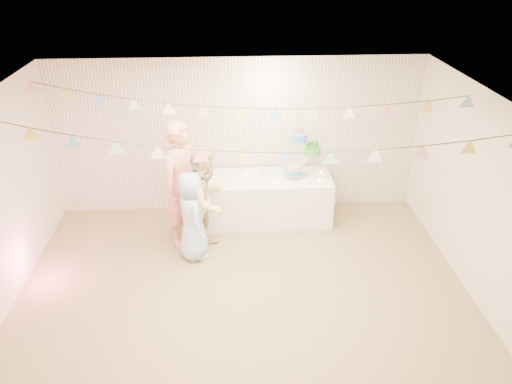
{
  "coord_description": "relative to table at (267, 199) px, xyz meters",
  "views": [
    {
      "loc": [
        -0.16,
        -5.19,
        4.26
      ],
      "look_at": [
        0.2,
        0.8,
        1.15
      ],
      "focal_mm": 35.0,
      "sensor_mm": 36.0,
      "label": 1
    }
  ],
  "objects": [
    {
      "name": "floor",
      "position": [
        -0.46,
        -2.02,
        -0.39
      ],
      "size": [
        6.0,
        6.0,
        0.0
      ],
      "primitive_type": "plane",
      "color": "olive",
      "rests_on": "ground"
    },
    {
      "name": "ceiling",
      "position": [
        -0.46,
        -2.02,
        2.21
      ],
      "size": [
        6.0,
        6.0,
        0.0
      ],
      "primitive_type": "plane",
      "color": "silver",
      "rests_on": "ground"
    },
    {
      "name": "back_wall",
      "position": [
        -0.46,
        0.48,
        0.91
      ],
      "size": [
        6.0,
        6.0,
        0.0
      ],
      "primitive_type": "plane",
      "color": "white",
      "rests_on": "ground"
    },
    {
      "name": "front_wall",
      "position": [
        -0.46,
        -4.52,
        0.91
      ],
      "size": [
        6.0,
        6.0,
        0.0
      ],
      "primitive_type": "plane",
      "color": "white",
      "rests_on": "ground"
    },
    {
      "name": "right_wall",
      "position": [
        2.54,
        -2.02,
        0.91
      ],
      "size": [
        5.0,
        5.0,
        0.0
      ],
      "primitive_type": "plane",
      "color": "white",
      "rests_on": "ground"
    },
    {
      "name": "table",
      "position": [
        0.0,
        0.0,
        0.0
      ],
      "size": [
        2.05,
        0.82,
        0.77
      ],
      "primitive_type": "cube",
      "color": "white",
      "rests_on": "floor"
    },
    {
      "name": "cake_stand",
      "position": [
        0.55,
        0.05,
        0.74
      ],
      "size": [
        0.68,
        0.4,
        0.76
      ],
      "primitive_type": null,
      "color": "silver",
      "rests_on": "table"
    },
    {
      "name": "cake_bottom",
      "position": [
        0.4,
        -0.01,
        0.45
      ],
      "size": [
        0.31,
        0.31,
        0.15
      ],
      "primitive_type": null,
      "color": "#25AEA8",
      "rests_on": "cake_stand"
    },
    {
      "name": "cake_middle",
      "position": [
        0.73,
        0.14,
        0.72
      ],
      "size": [
        0.27,
        0.27,
        0.22
      ],
      "primitive_type": null,
      "color": "green",
      "rests_on": "cake_stand"
    },
    {
      "name": "cake_top_tier",
      "position": [
        0.49,
        0.02,
        0.99
      ],
      "size": [
        0.25,
        0.25,
        0.19
      ],
      "primitive_type": null,
      "color": "#408EC9",
      "rests_on": "cake_stand"
    },
    {
      "name": "platter",
      "position": [
        -0.61,
        -0.05,
        0.37
      ],
      "size": [
        0.31,
        0.31,
        0.02
      ],
      "primitive_type": "cylinder",
      "color": "white",
      "rests_on": "table"
    },
    {
      "name": "posy",
      "position": [
        -0.05,
        0.05,
        0.44
      ],
      "size": [
        0.14,
        0.14,
        0.16
      ],
      "primitive_type": null,
      "color": "white",
      "rests_on": "table"
    },
    {
      "name": "person_adult_a",
      "position": [
        -1.29,
        -0.59,
        0.59
      ],
      "size": [
        0.83,
        0.84,
        1.96
      ],
      "primitive_type": "imported",
      "rotation": [
        0.0,
        0.0,
        0.81
      ],
      "color": "tan",
      "rests_on": "floor"
    },
    {
      "name": "person_adult_b",
      "position": [
        -0.96,
        -0.85,
        0.45
      ],
      "size": [
        0.94,
        1.01,
        1.67
      ],
      "primitive_type": "imported",
      "rotation": [
        0.0,
        0.0,
        1.09
      ],
      "color": "#D9C085",
      "rests_on": "floor"
    },
    {
      "name": "person_child",
      "position": [
        -1.16,
        -0.99,
        0.29
      ],
      "size": [
        0.59,
        0.75,
        1.36
      ],
      "primitive_type": "imported",
      "rotation": [
        0.0,
        0.0,
        1.83
      ],
      "color": "#A3C6E7",
      "rests_on": "floor"
    },
    {
      "name": "bunting_back",
      "position": [
        -0.46,
        -0.92,
        1.96
      ],
      "size": [
        5.6,
        1.1,
        0.4
      ],
      "primitive_type": null,
      "color": "pink",
      "rests_on": "ceiling"
    },
    {
      "name": "bunting_front",
      "position": [
        -0.46,
        -2.22,
        1.93
      ],
      "size": [
        5.6,
        0.9,
        0.36
      ],
      "primitive_type": null,
      "color": "#72A5E5",
      "rests_on": "ceiling"
    },
    {
      "name": "tealight_0",
      "position": [
        -0.8,
        -0.15,
        0.4
      ],
      "size": [
        0.04,
        0.04,
        0.03
      ],
      "primitive_type": "cylinder",
      "color": "#FFD88C",
      "rests_on": "table"
    },
    {
      "name": "tealight_1",
      "position": [
        -0.35,
        0.18,
        0.4
      ],
      "size": [
        0.04,
        0.04,
        0.03
      ],
      "primitive_type": "cylinder",
      "color": "#FFD88C",
      "rests_on": "table"
    },
    {
      "name": "tealight_2",
      "position": [
        0.1,
        -0.22,
        0.4
      ],
      "size": [
        0.04,
        0.04,
        0.03
      ],
      "primitive_type": "cylinder",
      "color": "#FFD88C",
      "rests_on": "table"
    },
    {
      "name": "tealight_3",
      "position": [
        0.35,
        0.22,
        0.4
      ],
      "size": [
        0.04,
        0.04,
        0.03
      ],
      "primitive_type": "cylinder",
      "color": "#FFD88C",
      "rests_on": "table"
    },
    {
      "name": "tealight_4",
      "position": [
        0.82,
        -0.18,
        0.4
      ],
      "size": [
        0.04,
        0.04,
        0.03
      ],
      "primitive_type": "cylinder",
      "color": "#FFD88C",
      "rests_on": "table"
    },
    {
      "name": "tealight_5",
      "position": [
        0.9,
        0.15,
        0.4
      ],
      "size": [
        0.04,
        0.04,
        0.03
      ],
      "primitive_type": "cylinder",
      "color": "#FFD88C",
      "rests_on": "table"
    }
  ]
}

